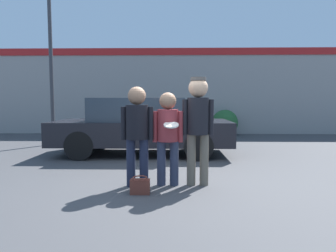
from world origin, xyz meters
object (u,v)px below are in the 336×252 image
at_px(handbag, 140,186).
at_px(person_left, 137,127).
at_px(parked_car_near, 141,126).
at_px(person_right, 198,120).
at_px(shrub, 225,123).
at_px(street_lamp, 55,23).
at_px(person_middle_with_frisbee, 168,131).

bearing_deg(handbag, person_left, 102.08).
bearing_deg(parked_car_near, person_right, -66.52).
height_order(person_right, shrub, person_right).
relative_size(street_lamp, shrub, 6.03).
distance_m(person_right, shrub, 7.66).
height_order(person_left, shrub, person_left).
xyz_separation_m(person_left, person_middle_with_frisbee, (0.51, 0.07, -0.07)).
bearing_deg(person_right, parked_car_near, 113.48).
height_order(person_left, handbag, person_left).
distance_m(person_middle_with_frisbee, handbag, 1.03).
distance_m(person_middle_with_frisbee, shrub, 7.79).
bearing_deg(person_middle_with_frisbee, handbag, -130.01).
bearing_deg(handbag, person_right, 29.17).
height_order(person_right, handbag, person_right).
height_order(person_left, person_right, person_right).
xyz_separation_m(person_middle_with_frisbee, person_right, (0.51, 0.02, 0.19)).
xyz_separation_m(person_left, street_lamp, (-3.24, 4.84, 2.94)).
bearing_deg(handbag, street_lamp, 122.26).
bearing_deg(person_left, person_middle_with_frisbee, 7.66).
bearing_deg(person_left, person_right, 4.93).
bearing_deg(parked_car_near, street_lamp, 149.02).
distance_m(person_left, handbag, 0.98).
bearing_deg(street_lamp, parked_car_near, -30.98).
relative_size(person_right, shrub, 1.69).
bearing_deg(person_middle_with_frisbee, parked_car_near, 104.64).
relative_size(person_middle_with_frisbee, handbag, 5.28).
height_order(parked_car_near, handbag, parked_car_near).
relative_size(parked_car_near, street_lamp, 0.71).
relative_size(person_right, handbag, 6.12).
distance_m(person_left, shrub, 8.02).
bearing_deg(person_right, person_middle_with_frisbee, -177.83).
distance_m(parked_car_near, shrub, 5.38).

